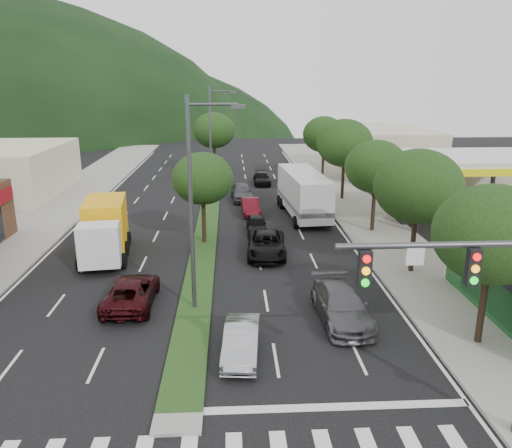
{
  "coord_description": "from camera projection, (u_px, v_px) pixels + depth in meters",
  "views": [
    {
      "loc": [
        1.81,
        -14.07,
        10.62
      ],
      "look_at": [
        3.29,
        14.28,
        2.38
      ],
      "focal_mm": 35.0,
      "sensor_mm": 36.0,
      "label": 1
    }
  ],
  "objects": [
    {
      "name": "sidewalk_right",
      "position": [
        361.0,
        213.0,
        40.94
      ],
      "size": [
        5.0,
        90.0,
        0.15
      ],
      "primitive_type": "cube",
      "color": "gray",
      "rests_on": "ground"
    },
    {
      "name": "car_queue_f",
      "position": [
        262.0,
        178.0,
        52.44
      ],
      "size": [
        1.72,
        4.2,
        1.22
      ],
      "primitive_type": "imported",
      "rotation": [
        0.0,
        0.0,
        0.0
      ],
      "color": "black",
      "rests_on": "ground"
    },
    {
      "name": "streetlight_near",
      "position": [
        195.0,
        196.0,
        22.49
      ],
      "size": [
        2.6,
        0.25,
        10.0
      ],
      "color": "#47494C",
      "rests_on": "ground"
    },
    {
      "name": "tree_r_e",
      "position": [
        324.0,
        135.0,
        53.96
      ],
      "size": [
        4.6,
        4.6,
        6.71
      ],
      "color": "black",
      "rests_on": "sidewalk_right"
    },
    {
      "name": "suv_maroon",
      "position": [
        131.0,
        292.0,
        24.29
      ],
      "size": [
        2.3,
        4.93,
        1.36
      ],
      "primitive_type": "imported",
      "rotation": [
        0.0,
        0.0,
        3.13
      ],
      "color": "black",
      "rests_on": "ground"
    },
    {
      "name": "ground",
      "position": [
        179.0,
        416.0,
        16.36
      ],
      "size": [
        160.0,
        160.0,
        0.0
      ],
      "primitive_type": "plane",
      "color": "black",
      "rests_on": "ground"
    },
    {
      "name": "tree_r_a",
      "position": [
        492.0,
        234.0,
        19.45
      ],
      "size": [
        4.6,
        4.6,
        6.63
      ],
      "color": "black",
      "rests_on": "sidewalk_right"
    },
    {
      "name": "car_queue_b",
      "position": [
        341.0,
        305.0,
        22.67
      ],
      "size": [
        2.35,
        5.26,
        1.5
      ],
      "primitive_type": "imported",
      "rotation": [
        0.0,
        0.0,
        0.05
      ],
      "color": "#504F55",
      "rests_on": "ground"
    },
    {
      "name": "car_queue_c",
      "position": [
        250.0,
        207.0,
        40.7
      ],
      "size": [
        1.51,
        3.95,
        1.29
      ],
      "primitive_type": "imported",
      "rotation": [
        0.0,
        0.0,
        0.04
      ],
      "color": "#530D17",
      "rests_on": "ground"
    },
    {
      "name": "motorhome",
      "position": [
        303.0,
        193.0,
        39.89
      ],
      "size": [
        3.52,
        9.4,
        3.54
      ],
      "rotation": [
        0.0,
        0.0,
        0.08
      ],
      "color": "#BEBEBE",
      "rests_on": "ground"
    },
    {
      "name": "tree_r_d",
      "position": [
        345.0,
        143.0,
        44.29
      ],
      "size": [
        5.0,
        5.0,
        7.17
      ],
      "color": "black",
      "rests_on": "sidewalk_right"
    },
    {
      "name": "car_queue_e",
      "position": [
        242.0,
        192.0,
        45.43
      ],
      "size": [
        2.16,
        4.64,
        1.54
      ],
      "primitive_type": "imported",
      "rotation": [
        0.0,
        0.0,
        0.08
      ],
      "color": "#46454A",
      "rests_on": "ground"
    },
    {
      "name": "tree_r_c",
      "position": [
        376.0,
        167.0,
        34.82
      ],
      "size": [
        4.4,
        4.4,
        6.48
      ],
      "color": "black",
      "rests_on": "sidewalk_right"
    },
    {
      "name": "median",
      "position": [
        210.0,
        206.0,
        43.2
      ],
      "size": [
        1.6,
        56.0,
        0.12
      ],
      "primitive_type": "cube",
      "color": "#1E3E16",
      "rests_on": "ground"
    },
    {
      "name": "sidewalk_left",
      "position": [
        45.0,
        217.0,
        39.67
      ],
      "size": [
        6.0,
        90.0,
        0.15
      ],
      "primitive_type": "cube",
      "color": "gray",
      "rests_on": "ground"
    },
    {
      "name": "bldg_left_far",
      "position": [
        11.0,
        171.0,
        47.38
      ],
      "size": [
        9.0,
        14.0,
        4.6
      ],
      "primitive_type": "cube",
      "color": "beige",
      "rests_on": "ground"
    },
    {
      "name": "bldg_right_far",
      "position": [
        380.0,
        150.0,
        58.81
      ],
      "size": [
        10.0,
        16.0,
        5.2
      ],
      "primitive_type": "cube",
      "color": "beige",
      "rests_on": "ground"
    },
    {
      "name": "traffic_signal",
      "position": [
        488.0,
        300.0,
        14.04
      ],
      "size": [
        6.12,
        0.4,
        7.0
      ],
      "color": "#47494C",
      "rests_on": "ground"
    },
    {
      "name": "tree_med_far",
      "position": [
        214.0,
        130.0,
        57.16
      ],
      "size": [
        4.8,
        4.8,
        6.94
      ],
      "color": "black",
      "rests_on": "median"
    },
    {
      "name": "sedan_silver",
      "position": [
        241.0,
        341.0,
        19.8
      ],
      "size": [
        1.69,
        3.99,
        1.28
      ],
      "primitive_type": "imported",
      "rotation": [
        0.0,
        0.0,
        -0.09
      ],
      "color": "#9D9FA4",
      "rests_on": "ground"
    },
    {
      "name": "gas_canopy",
      "position": [
        461.0,
        163.0,
        37.11
      ],
      "size": [
        12.2,
        8.2,
        5.25
      ],
      "color": "silver",
      "rests_on": "ground"
    },
    {
      "name": "streetlight_mid",
      "position": [
        213.0,
        136.0,
        46.46
      ],
      "size": [
        2.6,
        0.25,
        10.0
      ],
      "color": "#47494C",
      "rests_on": "ground"
    },
    {
      "name": "tree_r_b",
      "position": [
        418.0,
        186.0,
        27.07
      ],
      "size": [
        4.8,
        4.8,
        6.94
      ],
      "color": "black",
      "rests_on": "sidewalk_right"
    },
    {
      "name": "car_queue_a",
      "position": [
        256.0,
        224.0,
        35.93
      ],
      "size": [
        1.4,
        3.48,
        1.18
      ],
      "primitive_type": "imported",
      "rotation": [
        0.0,
        0.0,
        -0.0
      ],
      "color": "black",
      "rests_on": "ground"
    },
    {
      "name": "tree_med_near",
      "position": [
        203.0,
        179.0,
        32.39
      ],
      "size": [
        4.0,
        4.0,
        6.02
      ],
      "color": "black",
      "rests_on": "median"
    },
    {
      "name": "car_queue_d",
      "position": [
        266.0,
        245.0,
        31.12
      ],
      "size": [
        2.63,
        5.19,
        1.41
      ],
      "primitive_type": "imported",
      "rotation": [
        0.0,
        0.0,
        -0.06
      ],
      "color": "black",
      "rests_on": "ground"
    },
    {
      "name": "box_truck",
      "position": [
        105.0,
        231.0,
        30.93
      ],
      "size": [
        3.38,
        7.11,
        3.38
      ],
      "rotation": [
        0.0,
        0.0,
        3.28
      ],
      "color": "silver",
      "rests_on": "ground"
    }
  ]
}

